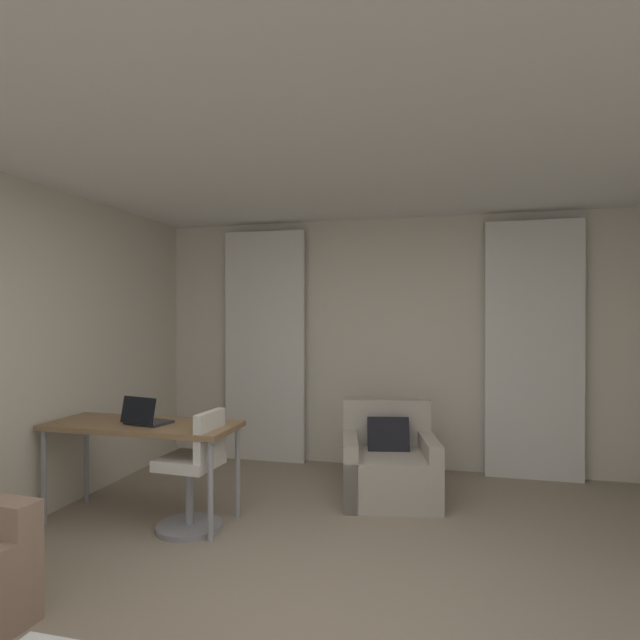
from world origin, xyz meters
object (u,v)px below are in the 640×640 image
at_px(armchair, 389,466).
at_px(desk_chair, 194,477).
at_px(laptop, 145,418).
at_px(desk, 142,431).

bearing_deg(armchair, desk_chair, -141.94).
bearing_deg(laptop, desk, 144.29).
bearing_deg(desk, laptop, -35.71).
relative_size(armchair, laptop, 2.54).
bearing_deg(laptop, desk_chair, -6.69).
relative_size(desk, desk_chair, 1.68).
bearing_deg(laptop, armchair, 29.20).
bearing_deg(desk, armchair, 27.62).
xyz_separation_m(desk_chair, laptop, (-0.44, 0.05, 0.40)).
distance_m(armchair, desk, 2.07).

